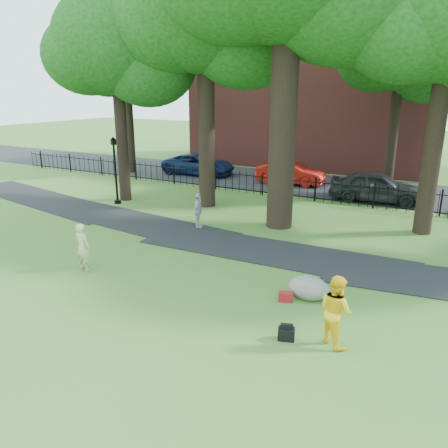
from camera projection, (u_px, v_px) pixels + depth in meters
The scene contains 16 objects.
ground at pixel (191, 288), 13.03m from camera, with size 120.00×120.00×0.00m, color #376E26.
footpath at pixel (273, 253), 15.84m from camera, with size 36.00×2.60×0.03m, color black.
street at pixel (334, 187), 26.44m from camera, with size 80.00×7.00×0.02m, color black.
iron_fence at pixel (315, 190), 22.91m from camera, with size 44.00×0.04×1.20m.
brick_building at pixel (316, 85), 33.20m from camera, with size 18.00×8.00×12.00m, color brown.
tree_row at pixel (312, 24), 17.42m from camera, with size 26.82×7.96×12.42m.
woman at pixel (82, 247), 14.13m from camera, with size 0.58×0.38×1.58m, color tan.
man at pixel (336, 310), 9.95m from camera, with size 0.83×0.65×1.70m, color yellow.
pedestrian at pixel (198, 211), 18.43m from camera, with size 0.88×0.37×1.51m, color #ACADB1.
boulder at pixel (309, 286), 12.36m from camera, with size 1.16×0.87×0.68m, color #646253.
lamppost at pixel (115, 171), 22.14m from camera, with size 0.34×0.34×3.42m.
backpack at pixel (286, 334), 10.30m from camera, with size 0.39×0.25×0.29m, color black.
red_bag at pixel (285, 297), 12.18m from camera, with size 0.38×0.24×0.26m, color maroon.
red_sedan at pixel (290, 173), 27.04m from camera, with size 1.47×4.21×1.39m, color #AA130D.
navy_van at pixel (199, 164), 30.10m from camera, with size 2.34×5.07×1.41m, color #0C1B40.
grey_car at pixel (376, 186), 22.81m from camera, with size 1.89×4.71×1.60m, color black.
Camera 1 is at (6.56, -9.95, 5.68)m, focal length 35.00 mm.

